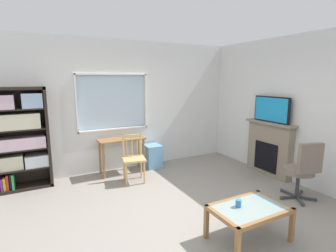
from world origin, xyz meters
TOP-DOWN VIEW (x-y plane):
  - ground at (0.00, 0.00)m, footprint 6.11×5.89m
  - wall_back_with_window at (0.03, 2.45)m, footprint 5.11×0.15m
  - wall_right at (2.61, 0.00)m, footprint 0.12×5.09m
  - bookshelf at (-2.00, 2.20)m, footprint 0.90×0.38m
  - desk_under_window at (-0.20, 2.10)m, footprint 0.95×0.41m
  - wooden_chair at (-0.14, 1.58)m, footprint 0.49×0.47m
  - plastic_drawer_unit at (0.52, 2.15)m, footprint 0.35×0.40m
  - fireplace at (2.46, 0.60)m, footprint 0.26×1.10m
  - tv at (2.44, 0.60)m, footprint 0.06×0.82m
  - office_chair at (1.98, -0.48)m, footprint 0.58×0.61m
  - coffee_table at (0.45, -0.86)m, footprint 0.92×0.60m
  - sippy_cup at (0.33, -0.79)m, footprint 0.07×0.07m

SIDE VIEW (x-z plane):
  - ground at x=0.00m, z-range -0.02..0.00m
  - plastic_drawer_unit at x=0.52m, z-range 0.00..0.51m
  - coffee_table at x=0.45m, z-range 0.15..0.59m
  - wooden_chair at x=-0.14m, z-range 0.01..0.91m
  - sippy_cup at x=0.33m, z-range 0.44..0.53m
  - office_chair at x=1.98m, z-range 0.05..1.05m
  - fireplace at x=2.46m, z-range 0.00..1.11m
  - desk_under_window at x=-0.20m, z-range 0.24..0.99m
  - bookshelf at x=-2.00m, z-range 0.06..1.89m
  - tv at x=2.44m, z-range 1.11..1.62m
  - wall_back_with_window at x=0.03m, z-range -0.01..2.76m
  - wall_right at x=2.61m, z-range 0.00..2.77m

